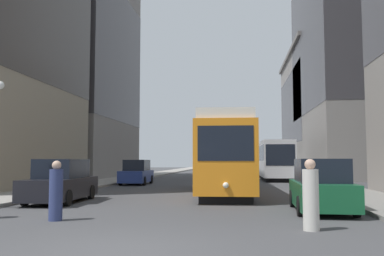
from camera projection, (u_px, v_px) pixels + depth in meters
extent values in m
plane|color=#424244|center=(120.00, 250.00, 8.24)|extent=(200.00, 200.00, 0.00)
cube|color=gray|center=(149.00, 175.00, 48.77)|extent=(3.15, 120.00, 0.15)
cube|color=gray|center=(289.00, 176.00, 47.02)|extent=(3.15, 120.00, 0.15)
cube|color=black|center=(226.00, 190.00, 22.71)|extent=(2.51, 11.89, 0.35)
cube|color=orange|center=(226.00, 158.00, 22.84)|extent=(2.93, 12.93, 3.10)
cube|color=black|center=(226.00, 145.00, 22.90)|extent=(2.94, 12.41, 1.08)
cube|color=silver|center=(226.00, 126.00, 22.98)|extent=(2.71, 12.66, 0.44)
cube|color=black|center=(226.00, 143.00, 16.51)|extent=(2.21, 0.14, 1.40)
sphere|color=#F2EACC|center=(226.00, 185.00, 16.32)|extent=(0.24, 0.24, 0.24)
cube|color=black|center=(274.00, 178.00, 39.17)|extent=(2.27, 11.26, 0.35)
cube|color=silver|center=(273.00, 159.00, 39.30)|extent=(2.66, 12.24, 3.10)
cube|color=black|center=(273.00, 153.00, 39.35)|extent=(2.69, 11.75, 1.30)
cube|color=black|center=(280.00, 155.00, 33.29)|extent=(2.30, 0.10, 1.71)
cylinder|color=black|center=(120.00, 181.00, 29.80)|extent=(0.19, 0.64, 0.64)
cylinder|color=black|center=(129.00, 179.00, 32.38)|extent=(0.19, 0.64, 0.64)
cylinder|color=black|center=(144.00, 181.00, 29.64)|extent=(0.19, 0.64, 0.64)
cylinder|color=black|center=(151.00, 179.00, 32.22)|extent=(0.19, 0.64, 0.64)
cube|color=navy|center=(136.00, 176.00, 31.03)|extent=(1.86, 4.23, 0.84)
cube|color=black|center=(137.00, 165.00, 31.20)|extent=(1.62, 2.33, 0.80)
cylinder|color=black|center=(25.00, 198.00, 16.33)|extent=(0.21, 0.65, 0.64)
cylinder|color=black|center=(55.00, 192.00, 19.31)|extent=(0.21, 0.65, 0.64)
cylinder|color=black|center=(68.00, 198.00, 16.22)|extent=(0.21, 0.65, 0.64)
cylinder|color=black|center=(91.00, 192.00, 19.20)|extent=(0.21, 0.65, 0.64)
cube|color=black|center=(61.00, 188.00, 17.79)|extent=(2.02, 4.91, 0.84)
cube|color=black|center=(62.00, 169.00, 17.97)|extent=(1.71, 2.73, 0.80)
cylinder|color=black|center=(339.00, 199.00, 15.68)|extent=(0.20, 0.65, 0.64)
cylinder|color=black|center=(357.00, 207.00, 13.01)|extent=(0.20, 0.65, 0.64)
cylinder|color=black|center=(292.00, 199.00, 15.93)|extent=(0.20, 0.65, 0.64)
cylinder|color=black|center=(300.00, 206.00, 13.26)|extent=(0.20, 0.65, 0.64)
cube|color=#14512D|center=(321.00, 194.00, 14.49)|extent=(1.96, 4.42, 0.84)
cube|color=black|center=(321.00, 170.00, 14.45)|extent=(1.67, 2.45, 0.80)
cylinder|color=beige|center=(311.00, 200.00, 10.58)|extent=(0.40, 0.40, 1.54)
sphere|color=tan|center=(310.00, 164.00, 10.65)|extent=(0.27, 0.27, 0.27)
cylinder|color=navy|center=(56.00, 195.00, 12.32)|extent=(0.39, 0.39, 1.50)
sphere|color=tan|center=(57.00, 165.00, 12.39)|extent=(0.27, 0.27, 0.27)
sphere|color=white|center=(0.00, 85.00, 15.69)|extent=(0.31, 0.31, 0.31)
cube|color=gray|center=(75.00, 69.00, 44.05)|extent=(10.10, 16.24, 22.84)
cube|color=#423F43|center=(75.00, 58.00, 44.14)|extent=(10.14, 16.28, 13.70)
cube|color=gray|center=(335.00, 115.00, 58.21)|extent=(12.39, 21.79, 16.26)
cube|color=#423F43|center=(335.00, 109.00, 58.28)|extent=(12.43, 21.83, 9.75)
cube|color=slate|center=(334.00, 55.00, 58.87)|extent=(12.99, 22.39, 0.50)
cube|color=gray|center=(376.00, 49.00, 44.62)|extent=(14.77, 20.40, 27.16)
cube|color=#423F43|center=(375.00, 37.00, 44.73)|extent=(14.81, 20.44, 16.30)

